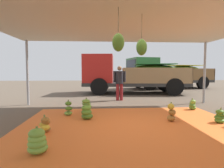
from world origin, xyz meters
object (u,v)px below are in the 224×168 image
Objects in this scene: banana_bunch_1 at (193,105)px; banana_bunch_5 at (220,117)px; banana_bunch_0 at (37,142)px; banana_bunch_6 at (45,125)px; worker_0 at (120,80)px; banana_bunch_2 at (87,107)px; banana_bunch_8 at (171,113)px; banana_bunch_4 at (87,113)px; banana_bunch_7 at (68,109)px; cargo_truck_main at (131,74)px; cargo_truck_far at (167,73)px.

banana_bunch_1 and banana_bunch_5 have the same top height.
banana_bunch_0 is 1.13m from banana_bunch_6.
worker_0 is at bearing 119.47° from banana_bunch_5.
worker_0 is (1.39, 2.73, 0.73)m from banana_bunch_2.
banana_bunch_1 is at bearing 25.56° from banana_bunch_6.
banana_bunch_6 is 0.75× the size of banana_bunch_8.
banana_bunch_4 is 1.42m from banana_bunch_6.
banana_bunch_1 reaches higher than banana_bunch_6.
banana_bunch_0 is at bearing -149.22° from banana_bunch_8.
banana_bunch_6 is at bearing -173.70° from banana_bunch_5.
banana_bunch_6 is 1.65m from banana_bunch_7.
banana_bunch_5 is at bearing -14.83° from banana_bunch_7.
banana_bunch_0 is 6.10m from worker_0.
banana_bunch_4 is 2.41m from banana_bunch_8.
banana_bunch_5 is (4.34, 1.61, -0.03)m from banana_bunch_0.
banana_bunch_0 is 3.57m from banana_bunch_8.
banana_bunch_0 is at bearing -91.69° from banana_bunch_7.
banana_bunch_8 is at bearing 30.78° from banana_bunch_0.
banana_bunch_5 is 0.76× the size of banana_bunch_8.
banana_bunch_8 is 6.74m from cargo_truck_main.
banana_bunch_6 is at bearing -167.62° from banana_bunch_8.
cargo_truck_far is (3.42, 3.09, 0.01)m from cargo_truck_main.
banana_bunch_8 is at bearing -132.65° from banana_bunch_1.
banana_bunch_7 reaches higher than banana_bunch_6.
banana_bunch_2 reaches higher than banana_bunch_7.
banana_bunch_0 is 2.74m from banana_bunch_7.
cargo_truck_far is 4.24× the size of worker_0.
banana_bunch_7 is at bearing 88.31° from banana_bunch_0.
banana_bunch_5 is 0.06× the size of cargo_truck_far.
banana_bunch_6 is at bearing 99.53° from banana_bunch_0.
cargo_truck_main is (2.44, 5.53, 0.98)m from banana_bunch_2.
banana_bunch_8 is 10.40m from cargo_truck_far.
banana_bunch_5 is 0.25× the size of worker_0.
banana_bunch_8 is 0.08× the size of cargo_truck_far.
banana_bunch_0 is 0.96× the size of banana_bunch_7.
cargo_truck_main reaches higher than banana_bunch_0.
cargo_truck_far is (6.49, 11.59, 1.01)m from banana_bunch_0.
worker_0 reaches higher than banana_bunch_0.
cargo_truck_far reaches higher than banana_bunch_0.
banana_bunch_2 is 6.12m from cargo_truck_main.
banana_bunch_1 is 0.76× the size of banana_bunch_8.
banana_bunch_5 is at bearing -60.53° from worker_0.
banana_bunch_5 is (-0.11, -1.72, -0.00)m from banana_bunch_1.
banana_bunch_5 is 4.76m from worker_0.
banana_bunch_2 is 0.75m from banana_bunch_4.
banana_bunch_7 is at bearing -117.42° from cargo_truck_main.
cargo_truck_far is (3.43, 9.77, 0.98)m from banana_bunch_8.
banana_bunch_0 is 2.33m from banana_bunch_4.
banana_bunch_1 is at bearing 36.80° from banana_bunch_0.
banana_bunch_5 is at bearing -9.59° from banana_bunch_8.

